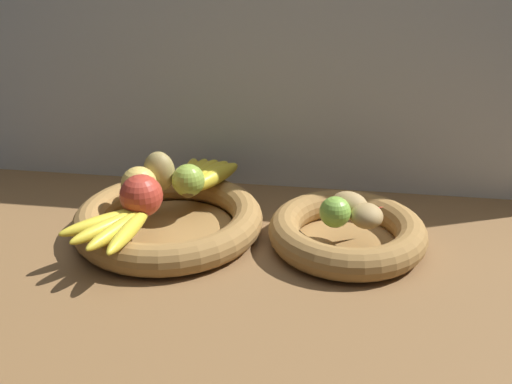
{
  "coord_description": "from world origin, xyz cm",
  "views": [
    {
      "loc": [
        12.0,
        -89.61,
        52.62
      ],
      "look_at": [
        -1.81,
        3.01,
        9.83
      ],
      "focal_mm": 39.35,
      "sensor_mm": 36.0,
      "label": 1
    }
  ],
  "objects_px": {
    "apple_green_back": "(188,180)",
    "banana_bunch_back": "(202,176)",
    "banana_bunch_front": "(117,226)",
    "fruit_bowl_right": "(347,232)",
    "fruit_bowl_left": "(169,220)",
    "apple_red_front": "(141,196)",
    "potato_small": "(366,216)",
    "pear_brown": "(159,172)",
    "potato_large": "(349,205)",
    "lime_near": "(335,212)",
    "apple_golden_left": "(139,184)",
    "chili_pepper": "(359,212)"
  },
  "relations": [
    {
      "from": "banana_bunch_front",
      "to": "pear_brown",
      "type": "bearing_deg",
      "value": 83.43
    },
    {
      "from": "apple_green_back",
      "to": "apple_red_front",
      "type": "xyz_separation_m",
      "value": [
        -0.06,
        -0.1,
        0.01
      ]
    },
    {
      "from": "fruit_bowl_left",
      "to": "lime_near",
      "type": "height_order",
      "value": "lime_near"
    },
    {
      "from": "pear_brown",
      "to": "lime_near",
      "type": "distance_m",
      "value": 0.36
    },
    {
      "from": "apple_golden_left",
      "to": "banana_bunch_front",
      "type": "height_order",
      "value": "apple_golden_left"
    },
    {
      "from": "fruit_bowl_left",
      "to": "potato_small",
      "type": "bearing_deg",
      "value": -4.68
    },
    {
      "from": "fruit_bowl_left",
      "to": "chili_pepper",
      "type": "height_order",
      "value": "chili_pepper"
    },
    {
      "from": "banana_bunch_front",
      "to": "fruit_bowl_right",
      "type": "bearing_deg",
      "value": 16.35
    },
    {
      "from": "fruit_bowl_left",
      "to": "potato_small",
      "type": "relative_size",
      "value": 5.83
    },
    {
      "from": "fruit_bowl_left",
      "to": "chili_pepper",
      "type": "xyz_separation_m",
      "value": [
        0.36,
        0.0,
        0.04
      ]
    },
    {
      "from": "fruit_bowl_left",
      "to": "banana_bunch_back",
      "type": "bearing_deg",
      "value": 70.12
    },
    {
      "from": "fruit_bowl_right",
      "to": "potato_large",
      "type": "bearing_deg",
      "value": 90.0
    },
    {
      "from": "fruit_bowl_left",
      "to": "lime_near",
      "type": "bearing_deg",
      "value": -6.63
    },
    {
      "from": "apple_green_back",
      "to": "banana_bunch_front",
      "type": "distance_m",
      "value": 0.19
    },
    {
      "from": "fruit_bowl_left",
      "to": "apple_green_back",
      "type": "xyz_separation_m",
      "value": [
        0.03,
        0.05,
        0.06
      ]
    },
    {
      "from": "potato_small",
      "to": "pear_brown",
      "type": "bearing_deg",
      "value": 166.88
    },
    {
      "from": "apple_red_front",
      "to": "potato_small",
      "type": "bearing_deg",
      "value": 2.13
    },
    {
      "from": "banana_bunch_front",
      "to": "potato_large",
      "type": "height_order",
      "value": "potato_large"
    },
    {
      "from": "fruit_bowl_left",
      "to": "potato_large",
      "type": "relative_size",
      "value": 5.15
    },
    {
      "from": "fruit_bowl_right",
      "to": "apple_green_back",
      "type": "bearing_deg",
      "value": 170.68
    },
    {
      "from": "apple_golden_left",
      "to": "potato_small",
      "type": "distance_m",
      "value": 0.43
    },
    {
      "from": "banana_bunch_back",
      "to": "potato_small",
      "type": "distance_m",
      "value": 0.36
    },
    {
      "from": "banana_bunch_back",
      "to": "fruit_bowl_left",
      "type": "bearing_deg",
      "value": -109.88
    },
    {
      "from": "banana_bunch_front",
      "to": "chili_pepper",
      "type": "relative_size",
      "value": 1.59
    },
    {
      "from": "lime_near",
      "to": "chili_pepper",
      "type": "height_order",
      "value": "lime_near"
    },
    {
      "from": "fruit_bowl_left",
      "to": "apple_golden_left",
      "type": "xyz_separation_m",
      "value": [
        -0.06,
        0.01,
        0.07
      ]
    },
    {
      "from": "potato_small",
      "to": "chili_pepper",
      "type": "bearing_deg",
      "value": 110.07
    },
    {
      "from": "chili_pepper",
      "to": "banana_bunch_front",
      "type": "bearing_deg",
      "value": 165.55
    },
    {
      "from": "apple_green_back",
      "to": "lime_near",
      "type": "height_order",
      "value": "apple_green_back"
    },
    {
      "from": "fruit_bowl_right",
      "to": "potato_small",
      "type": "xyz_separation_m",
      "value": [
        0.03,
        -0.03,
        0.05
      ]
    },
    {
      "from": "banana_bunch_front",
      "to": "chili_pepper",
      "type": "xyz_separation_m",
      "value": [
        0.41,
        0.12,
        -0.0
      ]
    },
    {
      "from": "fruit_bowl_left",
      "to": "apple_red_front",
      "type": "xyz_separation_m",
      "value": [
        -0.03,
        -0.05,
        0.07
      ]
    },
    {
      "from": "potato_small",
      "to": "potato_large",
      "type": "bearing_deg",
      "value": 135.0
    },
    {
      "from": "apple_green_back",
      "to": "pear_brown",
      "type": "distance_m",
      "value": 0.06
    },
    {
      "from": "pear_brown",
      "to": "banana_bunch_front",
      "type": "distance_m",
      "value": 0.18
    },
    {
      "from": "apple_green_back",
      "to": "banana_bunch_back",
      "type": "xyz_separation_m",
      "value": [
        0.01,
        0.06,
        -0.02
      ]
    },
    {
      "from": "lime_near",
      "to": "chili_pepper",
      "type": "distance_m",
      "value": 0.06
    },
    {
      "from": "fruit_bowl_left",
      "to": "pear_brown",
      "type": "relative_size",
      "value": 4.37
    },
    {
      "from": "pear_brown",
      "to": "fruit_bowl_left",
      "type": "bearing_deg",
      "value": -61.79
    },
    {
      "from": "apple_golden_left",
      "to": "banana_bunch_back",
      "type": "relative_size",
      "value": 0.39
    },
    {
      "from": "lime_near",
      "to": "fruit_bowl_left",
      "type": "bearing_deg",
      "value": 173.37
    },
    {
      "from": "apple_golden_left",
      "to": "pear_brown",
      "type": "height_order",
      "value": "pear_brown"
    },
    {
      "from": "apple_red_front",
      "to": "banana_bunch_front",
      "type": "bearing_deg",
      "value": -107.03
    },
    {
      "from": "pear_brown",
      "to": "potato_large",
      "type": "height_order",
      "value": "pear_brown"
    },
    {
      "from": "potato_small",
      "to": "lime_near",
      "type": "bearing_deg",
      "value": -173.33
    },
    {
      "from": "fruit_bowl_right",
      "to": "apple_golden_left",
      "type": "bearing_deg",
      "value": 178.02
    },
    {
      "from": "fruit_bowl_left",
      "to": "lime_near",
      "type": "xyz_separation_m",
      "value": [
        0.32,
        -0.04,
        0.06
      ]
    },
    {
      "from": "fruit_bowl_left",
      "to": "banana_bunch_front",
      "type": "height_order",
      "value": "banana_bunch_front"
    },
    {
      "from": "fruit_bowl_left",
      "to": "apple_golden_left",
      "type": "distance_m",
      "value": 0.09
    },
    {
      "from": "apple_golden_left",
      "to": "chili_pepper",
      "type": "xyz_separation_m",
      "value": [
        0.42,
        -0.01,
        -0.02
      ]
    }
  ]
}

